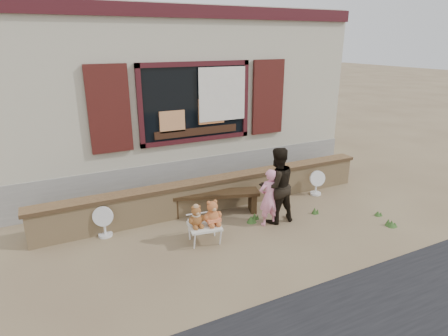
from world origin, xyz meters
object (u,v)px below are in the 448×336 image
teddy_bear_left (196,216)px  adult (277,185)px  bench (214,198)px  child (269,198)px  teddy_bear_right (212,212)px  folding_chair (204,227)px

teddy_bear_left → adult: size_ratio=0.26×
bench → child: 1.16m
bench → teddy_bear_right: teddy_bear_right is taller
teddy_bear_right → child: child is taller
teddy_bear_left → child: size_ratio=0.35×
folding_chair → teddy_bear_left: bearing=-180.0°
teddy_bear_right → child: size_ratio=0.41×
folding_chair → teddy_bear_right: teddy_bear_right is taller
bench → teddy_bear_right: size_ratio=4.02×
folding_chair → child: 1.36m
teddy_bear_left → teddy_bear_right: size_ratio=0.87×
teddy_bear_right → bench: bearing=71.7°
teddy_bear_right → adult: bearing=14.6°
bench → folding_chair: size_ratio=3.04×
folding_chair → bench: bearing=65.0°
folding_chair → child: bearing=11.2°
folding_chair → adult: bearing=13.3°
bench → adult: bearing=-24.3°
bench → child: bearing=-33.8°
folding_chair → child: size_ratio=0.54×
adult → teddy_bear_left: bearing=4.1°
teddy_bear_left → teddy_bear_right: bearing=0.0°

